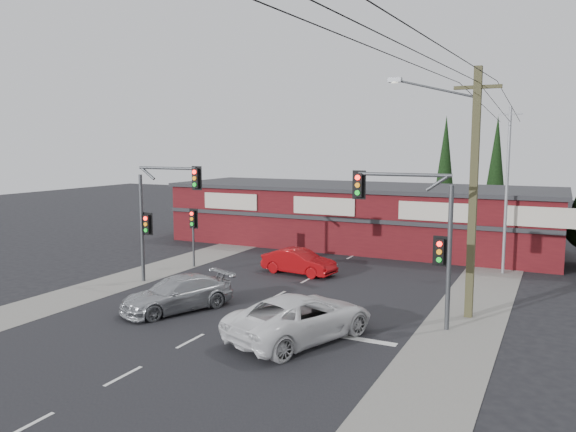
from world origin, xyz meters
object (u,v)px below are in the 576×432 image
at_px(shop_building, 359,215).
at_px(utility_pole, 470,185).
at_px(silver_suv, 177,294).
at_px(white_suv, 301,317).
at_px(red_sedan, 299,262).

xyz_separation_m(shop_building, utility_pole, (9.36, -14.00, 3.26)).
height_order(silver_suv, shop_building, shop_building).
relative_size(shop_building, utility_pole, 2.73).
height_order(white_suv, utility_pole, utility_pole).
bearing_deg(red_sedan, shop_building, 6.91).
distance_m(red_sedan, utility_pole, 11.21).
distance_m(silver_suv, red_sedan, 8.59).
bearing_deg(silver_suv, shop_building, 108.94).
height_order(silver_suv, red_sedan, silver_suv).
bearing_deg(white_suv, utility_pole, -111.93).
distance_m(white_suv, shop_building, 19.88).
bearing_deg(silver_suv, utility_pole, 45.96).
bearing_deg(utility_pole, white_suv, -132.70).
distance_m(silver_suv, shop_building, 18.53).
xyz_separation_m(silver_suv, utility_pole, (11.14, 4.39, 4.68)).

